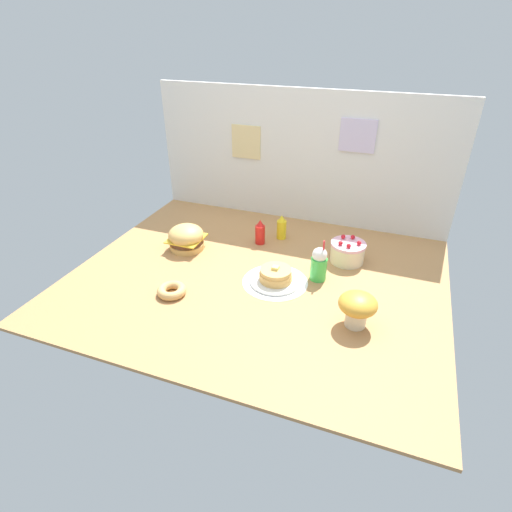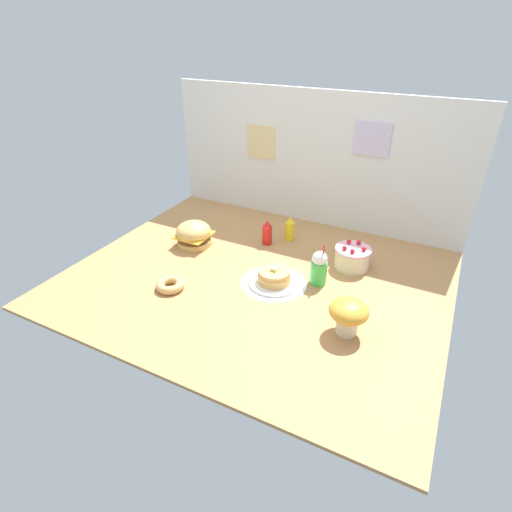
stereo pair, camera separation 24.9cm
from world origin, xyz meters
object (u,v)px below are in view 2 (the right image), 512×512
donut_pink_glaze (170,285)px  mushroom_stool (348,314)px  mustard_bottle (290,229)px  ketchup_bottle (267,233)px  cream_soda_cup (319,268)px  pancake_stack (274,278)px  burger (194,234)px  layer_cake (352,257)px

donut_pink_glaze → mushroom_stool: (1.05, 0.10, 0.09)m
mustard_bottle → mushroom_stool: (0.66, -0.81, 0.03)m
ketchup_bottle → cream_soda_cup: 0.59m
pancake_stack → donut_pink_glaze: (-0.53, -0.33, -0.01)m
mustard_bottle → mushroom_stool: bearing=-50.6°
ketchup_bottle → mushroom_stool: size_ratio=0.91×
burger → pancake_stack: burger is taller
pancake_stack → mustard_bottle: mustard_bottle is taller
mushroom_stool → donut_pink_glaze: bearing=-174.7°
burger → mushroom_stool: size_ratio=1.21×
pancake_stack → layer_cake: layer_cake is taller
burger → donut_pink_glaze: burger is taller
layer_cake → mushroom_stool: 0.66m
burger → mushroom_stool: bearing=-18.9°
mustard_bottle → donut_pink_glaze: 0.99m
ketchup_bottle → mustard_bottle: bearing=47.1°
ketchup_bottle → mushroom_stool: 1.03m
burger → layer_cake: size_ratio=1.06×
cream_soda_cup → mushroom_stool: size_ratio=1.36×
layer_cake → ketchup_bottle: 0.63m
pancake_stack → cream_soda_cup: size_ratio=1.13×
burger → pancake_stack: 0.74m
layer_cake → donut_pink_glaze: (-0.90, -0.74, -0.04)m
donut_pink_glaze → ketchup_bottle: bearing=70.6°
burger → ketchup_bottle: (0.46, 0.25, 0.00)m
mustard_bottle → pancake_stack: bearing=-76.2°
burger → donut_pink_glaze: bearing=-70.5°
pancake_stack → layer_cake: size_ratio=1.36×
burger → mustard_bottle: (0.58, 0.38, 0.00)m
burger → ketchup_bottle: 0.52m
pancake_stack → mushroom_stool: 0.58m
pancake_stack → cream_soda_cup: (0.24, 0.13, 0.07)m
burger → mustard_bottle: mustard_bottle is taller
pancake_stack → layer_cake: bearing=47.7°
cream_soda_cup → ketchup_bottle: bearing=147.8°
pancake_stack → mustard_bottle: (-0.14, 0.57, 0.04)m
donut_pink_glaze → mushroom_stool: 1.06m
layer_cake → mushroom_stool: size_ratio=1.13×
layer_cake → mushroom_stool: bearing=-76.6°
mustard_bottle → donut_pink_glaze: (-0.39, -0.90, -0.06)m
layer_cake → donut_pink_glaze: layer_cake is taller
mustard_bottle → cream_soda_cup: bearing=-49.6°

